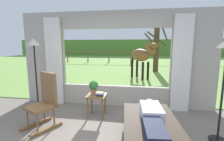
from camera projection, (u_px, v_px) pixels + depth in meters
name	position (u px, v px, depth m)	size (l,w,h in m)	color
back_wall_with_window	(115.00, 61.00, 4.43)	(5.20, 0.12, 2.55)	#ADA599
curtain_panel_left	(54.00, 62.00, 4.56)	(0.44, 0.10, 2.40)	silver
curtain_panel_right	(182.00, 64.00, 4.03)	(0.44, 0.10, 2.40)	silver
outdoor_pasture_lawn	(131.00, 63.00, 15.25)	(36.00, 21.68, 0.02)	#759E47
distant_hill_ridge	(134.00, 48.00, 24.66)	(36.00, 2.00, 2.40)	#568534
recliner_sofa	(151.00, 133.00, 2.72)	(1.04, 1.77, 0.42)	black
reclining_person	(152.00, 118.00, 2.62)	(0.39, 1.44, 0.22)	silver
rocking_chair	(45.00, 101.00, 3.33)	(0.72, 0.82, 1.12)	brown
side_table	(96.00, 99.00, 3.82)	(0.44, 0.44, 0.52)	brown
potted_plant	(94.00, 86.00, 3.85)	(0.22, 0.22, 0.32)	#9E6042
book_stack	(100.00, 94.00, 3.73)	(0.19, 0.13, 0.09)	black
floor_lamp_left	(34.00, 53.00, 4.02)	(0.32, 0.32, 1.84)	black
horse	(141.00, 56.00, 7.91)	(1.40, 1.63, 1.73)	brown
pasture_tree	(156.00, 46.00, 9.90)	(1.44, 1.39, 3.37)	#4C3823
pasture_fence_line	(131.00, 55.00, 14.57)	(16.10, 0.10, 1.10)	brown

